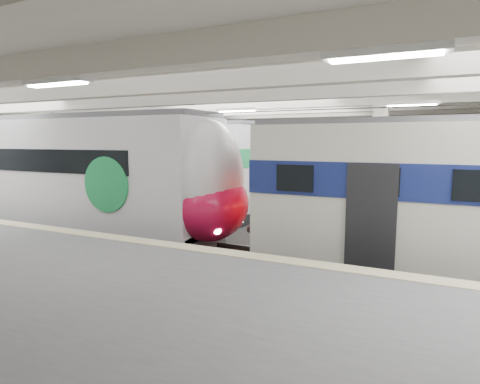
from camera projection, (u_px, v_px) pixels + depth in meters
The scene contains 3 objects.
station_hall at pixel (182, 160), 11.78m from camera, with size 36.00×24.00×5.75m.
modern_emu at pixel (87, 177), 15.85m from camera, with size 15.01×3.10×4.78m.
far_train at pixel (133, 166), 21.78m from camera, with size 14.88×3.73×4.68m.
Camera 1 is at (6.62, -11.66, 3.82)m, focal length 30.00 mm.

